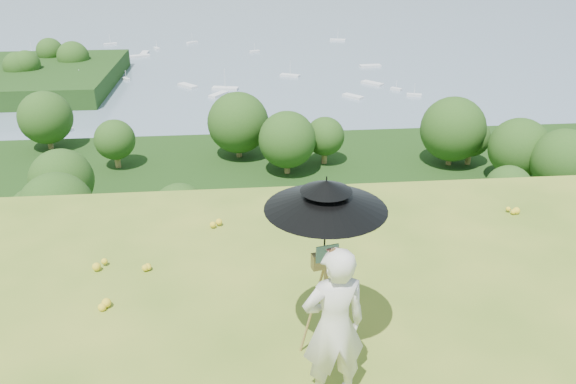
{
  "coord_description": "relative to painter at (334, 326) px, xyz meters",
  "views": [
    {
      "loc": [
        -1.62,
        -3.31,
        4.69
      ],
      "look_at": [
        -0.9,
        4.34,
        1.11
      ],
      "focal_mm": 35.0,
      "sensor_mm": 36.0,
      "label": 1
    }
  ],
  "objects": [
    {
      "name": "painter",
      "position": [
        0.0,
        0.0,
        0.0
      ],
      "size": [
        0.75,
        0.55,
        1.89
      ],
      "primitive_type": "imported",
      "rotation": [
        0.0,
        0.0,
        3.29
      ],
      "color": "silver",
      "rests_on": "ground"
    },
    {
      "name": "painter_cap",
      "position": [
        0.0,
        0.0,
        0.89
      ],
      "size": [
        0.25,
        0.27,
        0.1
      ],
      "primitive_type": null,
      "rotation": [
        0.0,
        0.0,
        0.33
      ],
      "color": "#D27373",
      "rests_on": "painter"
    },
    {
      "name": "harbor_town",
      "position": [
        0.7,
        73.66,
        -30.45
      ],
      "size": [
        110.0,
        22.0,
        5.0
      ],
      "primitive_type": null,
      "color": "silver",
      "rests_on": "shoreline_tier"
    },
    {
      "name": "field_easel",
      "position": [
        -0.01,
        0.61,
        -0.15
      ],
      "size": [
        0.73,
        0.73,
        1.6
      ],
      "primitive_type": null,
      "rotation": [
        0.0,
        0.0,
        0.22
      ],
      "color": "olive",
      "rests_on": "ground"
    },
    {
      "name": "slope_trees",
      "position": [
        0.7,
        33.66,
        -15.95
      ],
      "size": [
        110.0,
        50.0,
        6.0
      ],
      "primitive_type": null,
      "color": "#204A16",
      "rests_on": "forest_slope"
    },
    {
      "name": "moored_boats",
      "position": [
        -11.8,
        159.66,
        -34.6
      ],
      "size": [
        140.0,
        140.0,
        0.7
      ],
      "primitive_type": null,
      "color": "silver",
      "rests_on": "bay_water"
    },
    {
      "name": "forest_slope",
      "position": [
        0.7,
        33.66,
        -29.95
      ],
      "size": [
        140.0,
        56.0,
        22.0
      ],
      "primitive_type": "cube",
      "color": "black",
      "rests_on": "bay_water"
    },
    {
      "name": "shoreline_tier",
      "position": [
        0.7,
        73.66,
        -36.95
      ],
      "size": [
        170.0,
        28.0,
        8.0
      ],
      "primitive_type": "cube",
      "color": "#6F6759",
      "rests_on": "bay_water"
    },
    {
      "name": "sun_umbrella",
      "position": [
        -0.02,
        0.64,
        0.9
      ],
      "size": [
        1.54,
        1.54,
        1.06
      ],
      "primitive_type": null,
      "rotation": [
        0.0,
        0.0,
        0.17
      ],
      "color": "black",
      "rests_on": "field_easel"
    },
    {
      "name": "bay_water",
      "position": [
        0.7,
        238.66,
        -34.95
      ],
      "size": [
        700.0,
        700.0,
        0.0
      ],
      "primitive_type": "plane",
      "color": "slate",
      "rests_on": "ground"
    }
  ]
}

